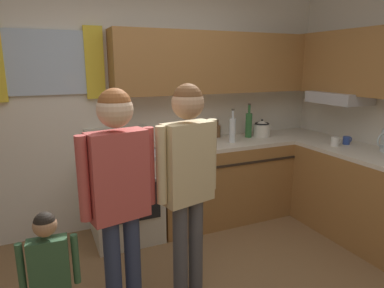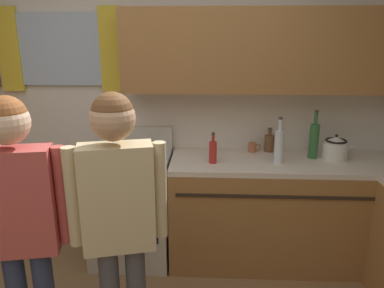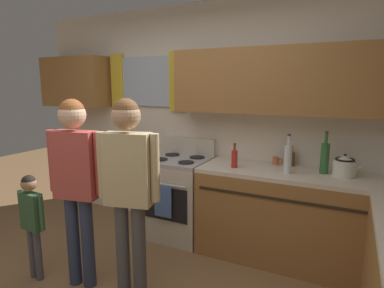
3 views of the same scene
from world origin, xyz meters
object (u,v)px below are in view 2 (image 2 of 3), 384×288
at_px(bottle_tall_clear, 279,146).
at_px(adult_in_plaid, 118,209).
at_px(cup_terracotta, 253,147).
at_px(adult_holding_child, 20,213).
at_px(bottle_squat_brown, 269,143).
at_px(bottle_wine_green, 314,140).
at_px(bottle_sauce_red, 213,152).
at_px(stove_oven, 132,205).
at_px(stovetop_kettle, 335,148).

bearing_deg(bottle_tall_clear, adult_in_plaid, -132.70).
bearing_deg(cup_terracotta, adult_holding_child, -132.94).
height_order(bottle_tall_clear, cup_terracotta, bottle_tall_clear).
relative_size(bottle_squat_brown, bottle_wine_green, 0.52).
height_order(bottle_sauce_red, adult_in_plaid, adult_in_plaid).
bearing_deg(bottle_wine_green, stove_oven, -177.35).
bearing_deg(bottle_wine_green, adult_holding_child, -144.44).
bearing_deg(adult_holding_child, stove_oven, 76.23).
height_order(bottle_wine_green, cup_terracotta, bottle_wine_green).
bearing_deg(cup_terracotta, adult_in_plaid, -121.35).
distance_m(bottle_squat_brown, adult_in_plaid, 1.69).
distance_m(bottle_wine_green, stovetop_kettle, 0.18).
distance_m(cup_terracotta, adult_holding_child, 1.94).
height_order(bottle_sauce_red, bottle_wine_green, bottle_wine_green).
relative_size(bottle_squat_brown, bottle_sauce_red, 0.84).
relative_size(bottle_sauce_red, bottle_wine_green, 0.62).
xyz_separation_m(stove_oven, bottle_wine_green, (1.49, 0.07, 0.58)).
xyz_separation_m(stove_oven, stovetop_kettle, (1.66, 0.04, 0.53)).
bearing_deg(adult_in_plaid, adult_holding_child, -173.67).
height_order(bottle_squat_brown, bottle_wine_green, bottle_wine_green).
distance_m(stove_oven, stovetop_kettle, 1.75).
bearing_deg(stove_oven, adult_holding_child, -103.77).
bearing_deg(stovetop_kettle, adult_holding_child, -147.37).
distance_m(bottle_sauce_red, adult_in_plaid, 1.17).
height_order(bottle_squat_brown, bottle_sauce_red, bottle_sauce_red).
xyz_separation_m(bottle_tall_clear, stovetop_kettle, (0.47, 0.12, -0.05)).
bearing_deg(bottle_tall_clear, cup_terracotta, 120.11).
distance_m(bottle_wine_green, adult_in_plaid, 1.79).
bearing_deg(stovetop_kettle, adult_in_plaid, -140.78).
bearing_deg(adult_holding_child, adult_in_plaid, 6.33).
xyz_separation_m(cup_terracotta, adult_in_plaid, (-0.83, -1.37, 0.08)).
bearing_deg(cup_terracotta, stovetop_kettle, -14.36).
height_order(bottle_sauce_red, bottle_tall_clear, bottle_tall_clear).
distance_m(stovetop_kettle, adult_holding_child, 2.33).
xyz_separation_m(bottle_wine_green, cup_terracotta, (-0.47, 0.14, -0.11)).
bearing_deg(adult_holding_child, bottle_sauce_red, 48.74).
bearing_deg(bottle_squat_brown, stovetop_kettle, -20.12).
distance_m(stove_oven, cup_terracotta, 1.15).
height_order(bottle_sauce_red, stovetop_kettle, bottle_sauce_red).
distance_m(bottle_sauce_red, stovetop_kettle, 1.00).
distance_m(bottle_squat_brown, adult_holding_child, 2.05).
distance_m(bottle_sauce_red, adult_holding_child, 1.48).
xyz_separation_m(stove_oven, adult_in_plaid, (0.19, -1.16, 0.55)).
relative_size(adult_holding_child, adult_in_plaid, 0.99).
bearing_deg(bottle_tall_clear, bottle_squat_brown, 94.70).
height_order(cup_terracotta, stovetop_kettle, stovetop_kettle).
xyz_separation_m(stove_oven, cup_terracotta, (1.02, 0.21, 0.47)).
distance_m(bottle_wine_green, bottle_tall_clear, 0.34).
bearing_deg(bottle_tall_clear, bottle_wine_green, 25.52).
height_order(bottle_squat_brown, cup_terracotta, bottle_squat_brown).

